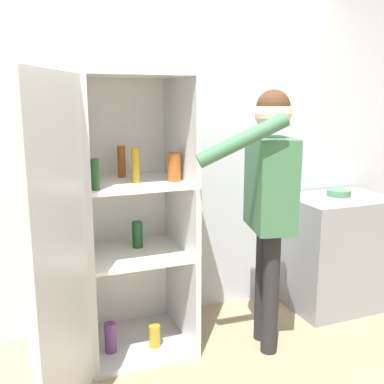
% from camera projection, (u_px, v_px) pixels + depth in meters
% --- Properties ---
extents(ground_plane, '(12.00, 12.00, 0.00)m').
position_uv_depth(ground_plane, '(222.00, 382.00, 2.69)').
color(ground_plane, tan).
extents(wall_back, '(7.00, 0.06, 2.55)m').
position_uv_depth(wall_back, '(168.00, 152.00, 3.32)').
color(wall_back, silver).
rests_on(wall_back, ground_plane).
extents(refrigerator, '(1.04, 1.27, 1.83)m').
position_uv_depth(refrigerator, '(118.00, 222.00, 2.79)').
color(refrigerator, silver).
rests_on(refrigerator, ground_plane).
extents(person, '(0.74, 0.55, 1.72)m').
position_uv_depth(person, '(269.00, 188.00, 2.87)').
color(person, '#262628').
rests_on(person, ground_plane).
extents(counter, '(0.80, 0.60, 0.90)m').
position_uv_depth(counter, '(336.00, 251.00, 3.64)').
color(counter, gray).
rests_on(counter, ground_plane).
extents(bowl, '(0.19, 0.19, 0.05)m').
position_uv_depth(bowl, '(339.00, 193.00, 3.57)').
color(bowl, '#517F5B').
rests_on(bowl, counter).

